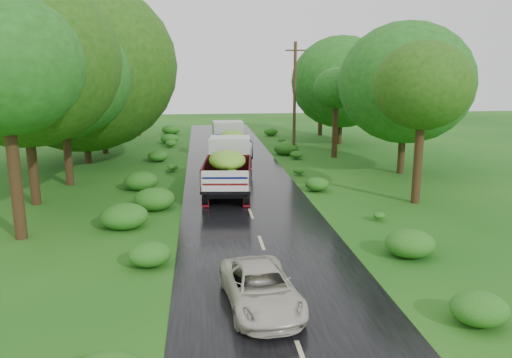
{
  "coord_description": "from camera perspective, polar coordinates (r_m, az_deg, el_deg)",
  "views": [
    {
      "loc": [
        -2.27,
        -14.31,
        6.71
      ],
      "look_at": [
        0.22,
        7.87,
        1.7
      ],
      "focal_mm": 35.0,
      "sensor_mm": 36.0,
      "label": 1
    }
  ],
  "objects": [
    {
      "name": "road",
      "position": [
        20.56,
        0.28,
        -6.36
      ],
      "size": [
        6.5,
        80.0,
        0.02
      ],
      "primitive_type": "cube",
      "color": "black",
      "rests_on": "ground"
    },
    {
      "name": "trees_right",
      "position": [
        39.08,
        11.77,
        10.78
      ],
      "size": [
        6.08,
        28.99,
        7.61
      ],
      "color": "black",
      "rests_on": "ground"
    },
    {
      "name": "truck_far",
      "position": [
        36.07,
        -2.95,
        4.39
      ],
      "size": [
        2.47,
        6.55,
        2.72
      ],
      "rotation": [
        0.0,
        0.0,
        0.03
      ],
      "color": "black",
      "rests_on": "ground"
    },
    {
      "name": "shrubs",
      "position": [
        29.1,
        -1.79,
        0.02
      ],
      "size": [
        11.9,
        44.0,
        0.7
      ],
      "color": "#266016",
      "rests_on": "ground"
    },
    {
      "name": "trees_left",
      "position": [
        36.08,
        -19.12,
        11.79
      ],
      "size": [
        6.24,
        34.49,
        9.1
      ],
      "color": "black",
      "rests_on": "ground"
    },
    {
      "name": "ground",
      "position": [
        15.97,
        2.42,
        -12.21
      ],
      "size": [
        120.0,
        120.0,
        0.0
      ],
      "primitive_type": "plane",
      "color": "#104B10",
      "rests_on": "ground"
    },
    {
      "name": "utility_pole",
      "position": [
        38.47,
        4.43,
        9.2
      ],
      "size": [
        1.5,
        0.24,
        8.59
      ],
      "rotation": [
        0.0,
        0.0,
        0.01
      ],
      "color": "#382616",
      "rests_on": "ground"
    },
    {
      "name": "car",
      "position": [
        14.47,
        0.56,
        -12.37
      ],
      "size": [
        2.3,
        4.28,
        1.14
      ],
      "primitive_type": "imported",
      "rotation": [
        0.0,
        0.0,
        0.1
      ],
      "color": "beige",
      "rests_on": "road"
    },
    {
      "name": "road_lines",
      "position": [
        21.5,
        -0.03,
        -5.47
      ],
      "size": [
        0.12,
        69.6,
        0.0
      ],
      "color": "#BFB78C",
      "rests_on": "road"
    },
    {
      "name": "truck_near",
      "position": [
        26.99,
        -3.16,
        1.68
      ],
      "size": [
        3.01,
        6.85,
        2.79
      ],
      "rotation": [
        0.0,
        0.0,
        -0.1
      ],
      "color": "black",
      "rests_on": "ground"
    }
  ]
}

